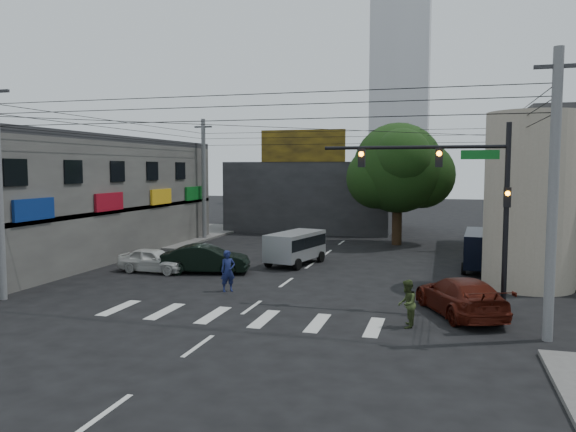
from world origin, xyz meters
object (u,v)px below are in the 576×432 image
at_px(utility_pole_far_right, 496,182).
at_px(traffic_officer, 228,271).
at_px(maroon_sedan, 460,296).
at_px(silver_minivan, 295,249).
at_px(traffic_gantry, 461,185).
at_px(street_tree, 398,168).
at_px(dark_sedan, 206,259).
at_px(pedestrian_olive, 407,304).
at_px(utility_pole_far_left, 204,180).
at_px(utility_pole_near_right, 553,197).
at_px(white_compact, 153,260).
at_px(navy_van, 484,251).

relative_size(utility_pole_far_right, traffic_officer, 4.99).
distance_m(maroon_sedan, silver_minivan, 12.52).
relative_size(traffic_gantry, traffic_officer, 3.90).
distance_m(street_tree, utility_pole_far_right, 6.63).
bearing_deg(dark_sedan, utility_pole_far_right, -62.72).
xyz_separation_m(traffic_gantry, dark_sedan, (-12.55, 4.24, -4.09)).
bearing_deg(dark_sedan, street_tree, -45.07).
distance_m(street_tree, dark_sedan, 16.97).
bearing_deg(pedestrian_olive, dark_sedan, -121.03).
relative_size(utility_pole_far_left, silver_minivan, 2.00).
bearing_deg(street_tree, dark_sedan, -122.39).
bearing_deg(utility_pole_far_left, utility_pole_near_right, -44.31).
height_order(traffic_gantry, silver_minivan, traffic_gantry).
bearing_deg(silver_minivan, maroon_sedan, -122.58).
relative_size(utility_pole_far_left, utility_pole_far_right, 1.00).
distance_m(traffic_officer, pedestrian_olive, 8.84).
height_order(traffic_gantry, white_compact, traffic_gantry).
height_order(utility_pole_near_right, utility_pole_far_right, same).
relative_size(traffic_gantry, utility_pole_far_left, 0.78).
height_order(utility_pole_near_right, utility_pole_far_left, same).
bearing_deg(maroon_sedan, silver_minivan, -68.74).
bearing_deg(utility_pole_far_left, utility_pole_far_right, 0.00).
height_order(utility_pole_far_right, white_compact, utility_pole_far_right).
height_order(dark_sedan, pedestrian_olive, pedestrian_olive).
relative_size(utility_pole_near_right, white_compact, 2.38).
bearing_deg(navy_van, traffic_officer, 131.06).
height_order(dark_sedan, navy_van, navy_van).
distance_m(maroon_sedan, pedestrian_olive, 2.83).
xyz_separation_m(utility_pole_near_right, silver_minivan, (-11.36, 11.47, -3.67)).
bearing_deg(traffic_officer, white_compact, 109.57).
bearing_deg(pedestrian_olive, traffic_gantry, 154.40).
height_order(traffic_gantry, pedestrian_olive, traffic_gantry).
xyz_separation_m(dark_sedan, traffic_officer, (2.75, -3.77, 0.18)).
bearing_deg(pedestrian_olive, white_compact, -113.57).
relative_size(utility_pole_near_right, dark_sedan, 1.94).
bearing_deg(traffic_gantry, utility_pole_far_left, 137.14).
bearing_deg(traffic_gantry, utility_pole_near_right, -52.58).
xyz_separation_m(white_compact, navy_van, (16.87, 5.37, 0.39)).
bearing_deg(traffic_gantry, utility_pole_far_right, 81.06).
bearing_deg(utility_pole_far_right, street_tree, 171.25).
bearing_deg(utility_pole_far_right, pedestrian_olive, -102.38).
distance_m(utility_pole_near_right, utility_pole_far_right, 20.50).
distance_m(utility_pole_far_right, dark_sedan, 20.24).
height_order(utility_pole_far_left, dark_sedan, utility_pole_far_left).
relative_size(silver_minivan, pedestrian_olive, 2.77).
distance_m(street_tree, utility_pole_near_right, 22.48).
distance_m(street_tree, traffic_officer, 19.08).
relative_size(traffic_officer, pedestrian_olive, 1.11).
relative_size(street_tree, utility_pole_near_right, 0.95).
xyz_separation_m(street_tree, utility_pole_near_right, (6.50, -21.50, -0.87)).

